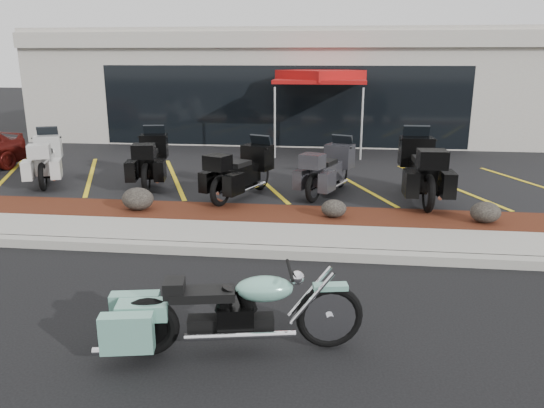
# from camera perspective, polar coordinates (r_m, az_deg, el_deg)

# --- Properties ---
(ground) EXTENTS (90.00, 90.00, 0.00)m
(ground) POSITION_cam_1_polar(r_m,az_deg,el_deg) (7.81, -6.80, -7.74)
(ground) COLOR black
(ground) RESTS_ON ground
(curb) EXTENTS (24.00, 0.25, 0.15)m
(curb) POSITION_cam_1_polar(r_m,az_deg,el_deg) (8.60, -5.43, -4.94)
(curb) COLOR gray
(curb) RESTS_ON ground
(sidewalk) EXTENTS (24.00, 1.20, 0.15)m
(sidewalk) POSITION_cam_1_polar(r_m,az_deg,el_deg) (9.24, -4.52, -3.43)
(sidewalk) COLOR gray
(sidewalk) RESTS_ON ground
(mulch_bed) EXTENTS (24.00, 1.20, 0.16)m
(mulch_bed) POSITION_cam_1_polar(r_m,az_deg,el_deg) (10.36, -3.24, -1.26)
(mulch_bed) COLOR #340C0B
(mulch_bed) RESTS_ON ground
(upper_lot) EXTENTS (26.00, 9.60, 0.15)m
(upper_lot) POSITION_cam_1_polar(r_m,az_deg,el_deg) (15.56, 0.19, 4.46)
(upper_lot) COLOR black
(upper_lot) RESTS_ON ground
(dealership_building) EXTENTS (18.00, 8.16, 4.00)m
(dealership_building) POSITION_cam_1_polar(r_m,az_deg,el_deg) (21.53, 2.17, 12.73)
(dealership_building) COLOR #AAA59A
(dealership_building) RESTS_ON ground
(boulder_left) EXTENTS (0.63, 0.52, 0.44)m
(boulder_left) POSITION_cam_1_polar(r_m,az_deg,el_deg) (10.73, -14.24, 0.54)
(boulder_left) COLOR black
(boulder_left) RESTS_ON mulch_bed
(boulder_mid) EXTENTS (0.47, 0.39, 0.34)m
(boulder_mid) POSITION_cam_1_polar(r_m,az_deg,el_deg) (10.01, 6.66, -0.48)
(boulder_mid) COLOR black
(boulder_mid) RESTS_ON mulch_bed
(boulder_right) EXTENTS (0.54, 0.45, 0.38)m
(boulder_right) POSITION_cam_1_polar(r_m,az_deg,el_deg) (10.36, 21.97, -0.83)
(boulder_right) COLOR black
(boulder_right) RESTS_ON mulch_bed
(hero_cruiser) EXTENTS (2.82, 1.20, 0.97)m
(hero_cruiser) POSITION_cam_1_polar(r_m,az_deg,el_deg) (5.82, 6.23, -11.00)
(hero_cruiser) COLOR #70AF9C
(hero_cruiser) RESTS_ON ground
(touring_white) EXTENTS (1.59, 2.32, 1.26)m
(touring_white) POSITION_cam_1_polar(r_m,az_deg,el_deg) (14.45, -22.81, 5.22)
(touring_white) COLOR beige
(touring_white) RESTS_ON upper_lot
(touring_black_front) EXTENTS (1.28, 2.38, 1.31)m
(touring_black_front) POSITION_cam_1_polar(r_m,az_deg,el_deg) (13.55, -12.46, 5.57)
(touring_black_front) COLOR black
(touring_black_front) RESTS_ON upper_lot
(touring_black_mid) EXTENTS (1.60, 2.32, 1.26)m
(touring_black_mid) POSITION_cam_1_polar(r_m,az_deg,el_deg) (11.93, -1.26, 4.47)
(touring_black_mid) COLOR black
(touring_black_mid) RESTS_ON upper_lot
(touring_grey) EXTENTS (1.54, 2.25, 1.22)m
(touring_grey) POSITION_cam_1_polar(r_m,az_deg,el_deg) (12.28, 7.46, 4.58)
(touring_grey) COLOR #2D2D32
(touring_grey) RESTS_ON upper_lot
(touring_black_rear) EXTENTS (1.02, 2.55, 1.47)m
(touring_black_rear) POSITION_cam_1_polar(r_m,az_deg,el_deg) (12.35, 15.07, 4.82)
(touring_black_rear) COLOR black
(touring_black_rear) RESTS_ON upper_lot
(traffic_cone) EXTENTS (0.47, 0.47, 0.40)m
(traffic_cone) POSITION_cam_1_polar(r_m,az_deg,el_deg) (15.59, -2.28, 5.50)
(traffic_cone) COLOR #CE4C06
(traffic_cone) RESTS_ON upper_lot
(popup_canopy) EXTENTS (2.82, 2.82, 2.53)m
(popup_canopy) POSITION_cam_1_polar(r_m,az_deg,el_deg) (16.82, 5.22, 13.35)
(popup_canopy) COLOR silver
(popup_canopy) RESTS_ON upper_lot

